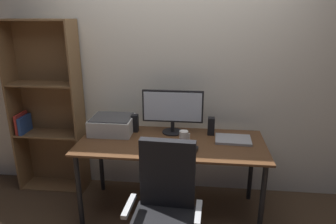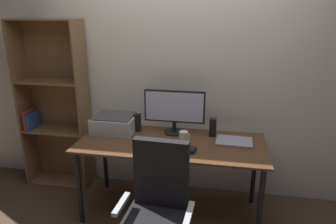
{
  "view_description": "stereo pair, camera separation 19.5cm",
  "coord_description": "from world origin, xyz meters",
  "px_view_note": "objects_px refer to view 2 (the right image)",
  "views": [
    {
      "loc": [
        0.25,
        -2.54,
        1.86
      ],
      "look_at": [
        -0.03,
        0.0,
        1.02
      ],
      "focal_mm": 32.73,
      "sensor_mm": 36.0,
      "label": 1
    },
    {
      "loc": [
        0.44,
        -2.51,
        1.86
      ],
      "look_at": [
        -0.03,
        0.0,
        1.02
      ],
      "focal_mm": 32.73,
      "sensor_mm": 36.0,
      "label": 2
    }
  ],
  "objects_px": {
    "monitor": "(174,109)",
    "printer": "(115,123)",
    "speaker_right": "(213,127)",
    "desk": "(171,150)",
    "laptop": "(234,141)",
    "mouse": "(192,150)",
    "bookshelf": "(55,106)",
    "speaker_left": "(137,122)",
    "office_chair": "(157,219)",
    "coffee_mug": "(184,137)",
    "keyboard": "(164,150)"
  },
  "relations": [
    {
      "from": "laptop",
      "to": "bookshelf",
      "type": "xyz_separation_m",
      "value": [
        -1.9,
        0.28,
        0.14
      ]
    },
    {
      "from": "desk",
      "to": "speaker_left",
      "type": "distance_m",
      "value": 0.47
    },
    {
      "from": "printer",
      "to": "office_chair",
      "type": "bearing_deg",
      "value": -55.23
    },
    {
      "from": "coffee_mug",
      "to": "office_chair",
      "type": "height_order",
      "value": "office_chair"
    },
    {
      "from": "monitor",
      "to": "speaker_right",
      "type": "relative_size",
      "value": 3.41
    },
    {
      "from": "monitor",
      "to": "laptop",
      "type": "height_order",
      "value": "monitor"
    },
    {
      "from": "desk",
      "to": "speaker_right",
      "type": "relative_size",
      "value": 9.91
    },
    {
      "from": "coffee_mug",
      "to": "laptop",
      "type": "distance_m",
      "value": 0.46
    },
    {
      "from": "keyboard",
      "to": "bookshelf",
      "type": "bearing_deg",
      "value": 154.09
    },
    {
      "from": "laptop",
      "to": "coffee_mug",
      "type": "bearing_deg",
      "value": -165.98
    },
    {
      "from": "desk",
      "to": "monitor",
      "type": "relative_size",
      "value": 2.91
    },
    {
      "from": "speaker_right",
      "to": "bookshelf",
      "type": "height_order",
      "value": "bookshelf"
    },
    {
      "from": "mouse",
      "to": "coffee_mug",
      "type": "relative_size",
      "value": 0.89
    },
    {
      "from": "laptop",
      "to": "office_chair",
      "type": "xyz_separation_m",
      "value": [
        -0.53,
        -0.81,
        -0.29
      ]
    },
    {
      "from": "mouse",
      "to": "office_chair",
      "type": "height_order",
      "value": "office_chair"
    },
    {
      "from": "laptop",
      "to": "office_chair",
      "type": "relative_size",
      "value": 0.32
    },
    {
      "from": "mouse",
      "to": "coffee_mug",
      "type": "height_order",
      "value": "coffee_mug"
    },
    {
      "from": "mouse",
      "to": "laptop",
      "type": "relative_size",
      "value": 0.3
    },
    {
      "from": "laptop",
      "to": "office_chair",
      "type": "distance_m",
      "value": 1.01
    },
    {
      "from": "desk",
      "to": "laptop",
      "type": "xyz_separation_m",
      "value": [
        0.56,
        0.09,
        0.09
      ]
    },
    {
      "from": "coffee_mug",
      "to": "speaker_left",
      "type": "relative_size",
      "value": 0.63
    },
    {
      "from": "coffee_mug",
      "to": "bookshelf",
      "type": "bearing_deg",
      "value": 165.7
    },
    {
      "from": "speaker_right",
      "to": "bookshelf",
      "type": "bearing_deg",
      "value": 174.87
    },
    {
      "from": "desk",
      "to": "mouse",
      "type": "relative_size",
      "value": 17.55
    },
    {
      "from": "monitor",
      "to": "printer",
      "type": "xyz_separation_m",
      "value": [
        -0.58,
        -0.06,
        -0.16
      ]
    },
    {
      "from": "laptop",
      "to": "bookshelf",
      "type": "bearing_deg",
      "value": 174.0
    },
    {
      "from": "printer",
      "to": "laptop",
      "type": "bearing_deg",
      "value": -3.82
    },
    {
      "from": "keyboard",
      "to": "mouse",
      "type": "relative_size",
      "value": 3.02
    },
    {
      "from": "monitor",
      "to": "printer",
      "type": "height_order",
      "value": "monitor"
    },
    {
      "from": "printer",
      "to": "office_chair",
      "type": "xyz_separation_m",
      "value": [
        0.62,
        -0.89,
        -0.36
      ]
    },
    {
      "from": "laptop",
      "to": "speaker_right",
      "type": "bearing_deg",
      "value": 149.89
    },
    {
      "from": "speaker_right",
      "to": "printer",
      "type": "height_order",
      "value": "speaker_right"
    },
    {
      "from": "speaker_left",
      "to": "printer",
      "type": "height_order",
      "value": "speaker_left"
    },
    {
      "from": "monitor",
      "to": "keyboard",
      "type": "bearing_deg",
      "value": -92.18
    },
    {
      "from": "coffee_mug",
      "to": "speaker_right",
      "type": "distance_m",
      "value": 0.33
    },
    {
      "from": "monitor",
      "to": "keyboard",
      "type": "height_order",
      "value": "monitor"
    },
    {
      "from": "mouse",
      "to": "printer",
      "type": "relative_size",
      "value": 0.24
    },
    {
      "from": "bookshelf",
      "to": "speaker_left",
      "type": "bearing_deg",
      "value": -8.99
    },
    {
      "from": "monitor",
      "to": "coffee_mug",
      "type": "distance_m",
      "value": 0.32
    },
    {
      "from": "speaker_right",
      "to": "printer",
      "type": "bearing_deg",
      "value": -176.99
    },
    {
      "from": "bookshelf",
      "to": "printer",
      "type": "bearing_deg",
      "value": -15.07
    },
    {
      "from": "speaker_right",
      "to": "bookshelf",
      "type": "xyz_separation_m",
      "value": [
        -1.7,
        0.15,
        0.06
      ]
    },
    {
      "from": "mouse",
      "to": "laptop",
      "type": "bearing_deg",
      "value": 48.79
    },
    {
      "from": "keyboard",
      "to": "printer",
      "type": "bearing_deg",
      "value": 144.36
    },
    {
      "from": "speaker_left",
      "to": "speaker_right",
      "type": "xyz_separation_m",
      "value": [
        0.74,
        0.0,
        0.0
      ]
    },
    {
      "from": "speaker_right",
      "to": "laptop",
      "type": "bearing_deg",
      "value": -32.47
    },
    {
      "from": "mouse",
      "to": "office_chair",
      "type": "xyz_separation_m",
      "value": [
        -0.18,
        -0.55,
        -0.3
      ]
    },
    {
      "from": "keyboard",
      "to": "office_chair",
      "type": "bearing_deg",
      "value": -86.82
    },
    {
      "from": "keyboard",
      "to": "speaker_left",
      "type": "distance_m",
      "value": 0.55
    },
    {
      "from": "office_chair",
      "to": "printer",
      "type": "bearing_deg",
      "value": 127.56
    }
  ]
}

